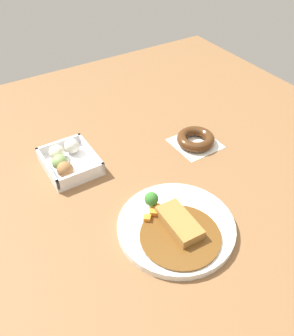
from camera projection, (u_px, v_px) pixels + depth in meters
ground_plane at (146, 187)px, 0.98m from camera, size 1.60×1.60×0.00m
curry_plate at (176, 226)px, 0.86m from camera, size 0.29×0.29×0.07m
donut_box at (67, 161)px, 1.03m from camera, size 0.17×0.14×0.06m
chocolate_ring_donut at (196, 139)px, 1.11m from camera, size 0.14×0.14×0.03m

